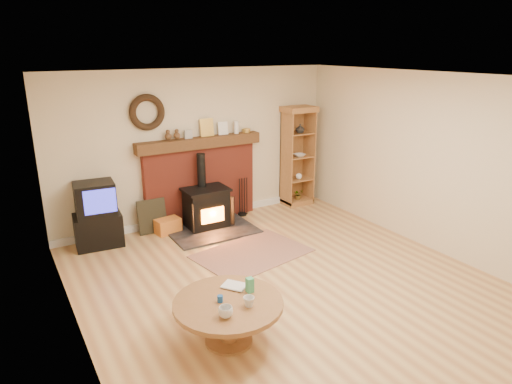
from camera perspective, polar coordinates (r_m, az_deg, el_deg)
ground at (r=6.03m, az=3.93°, el=-11.37°), size 5.50×5.50×0.00m
room_shell at (r=5.47m, az=3.58°, el=4.91°), size 5.02×5.52×2.61m
chimney_breast at (r=7.90m, az=-6.94°, el=1.99°), size 2.20×0.22×1.78m
wood_stove at (r=7.67m, az=-6.13°, el=-2.16°), size 1.40×1.00×1.25m
area_rug at (r=6.81m, az=-0.48°, el=-7.67°), size 1.77×1.37×0.01m
tv_unit at (r=7.31m, az=-19.26°, el=-2.84°), size 0.73×0.54×1.01m
curio_cabinet at (r=8.71m, az=5.15°, el=4.48°), size 0.60×0.44×1.88m
firelog_box at (r=7.63m, az=-10.95°, el=-4.18°), size 0.42×0.30×0.25m
leaning_painting at (r=7.65m, az=-12.85°, el=-2.98°), size 0.47×0.13×0.56m
fire_tools at (r=8.26m, az=-1.68°, el=-1.89°), size 0.19×0.16×0.70m
coffee_table at (r=4.78m, az=-3.43°, el=-14.41°), size 1.12×1.12×0.63m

